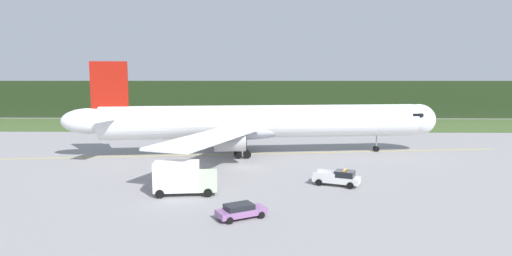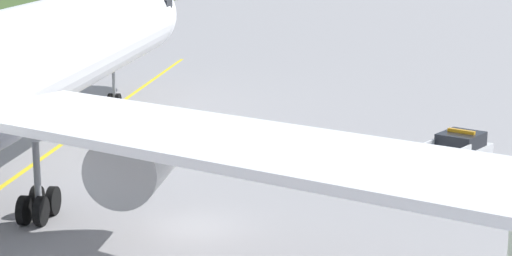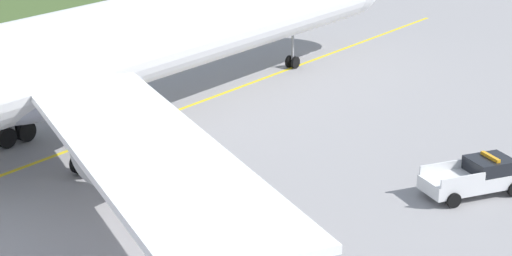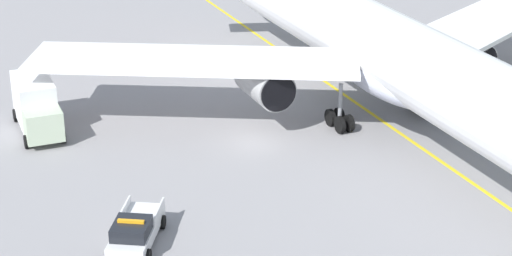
# 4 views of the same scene
# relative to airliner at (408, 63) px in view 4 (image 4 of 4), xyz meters

# --- Properties ---
(ground) EXTENTS (320.00, 320.00, 0.00)m
(ground) POSITION_rel_airliner_xyz_m (-1.72, -9.78, -5.14)
(ground) COLOR gray
(taxiway_centerline_main) EXTENTS (80.60, 10.85, 0.01)m
(taxiway_centerline_main) POSITION_rel_airliner_xyz_m (0.74, 0.10, -5.14)
(taxiway_centerline_main) COLOR yellow
(taxiway_centerline_main) RESTS_ON ground
(airliner) EXTENTS (60.56, 46.63, 14.81)m
(airliner) POSITION_rel_airliner_xyz_m (0.00, 0.00, 0.00)
(airliner) COLOR white
(airliner) RESTS_ON ground
(ops_pickup_truck) EXTENTS (5.61, 3.85, 1.94)m
(ops_pickup_truck) POSITION_rel_airliner_xyz_m (9.50, -19.66, -4.24)
(ops_pickup_truck) COLOR silver
(ops_pickup_truck) RESTS_ON ground
(catering_truck) EXTENTS (6.80, 3.27, 3.71)m
(catering_truck) POSITION_rel_airliner_xyz_m (-7.57, -23.69, -3.28)
(catering_truck) COLOR beige
(catering_truck) RESTS_ON ground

